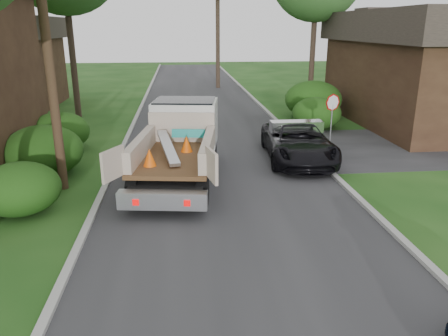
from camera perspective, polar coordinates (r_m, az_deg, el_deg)
name	(u,v)px	position (r m, az deg, el deg)	size (l,w,h in m)	color
ground	(244,252)	(10.93, 2.68, -10.86)	(120.00, 120.00, 0.00)	#163F12
road	(213,146)	(20.22, -1.45, 2.90)	(8.00, 90.00, 0.02)	#28282B
curb_left	(123,147)	(20.32, -13.06, 2.67)	(0.20, 90.00, 0.12)	#9E9E99
curb_right	(300,142)	(20.90, 9.85, 3.30)	(0.20, 90.00, 0.12)	#9E9E99
stop_sign	(332,110)	(19.94, 13.95, 7.39)	(0.71, 0.32, 2.48)	slate
utility_pole	(46,30)	(14.99, -22.28, 16.36)	(2.42, 1.25, 10.00)	#382619
house_right	(440,66)	(27.64, 26.37, 11.82)	(9.72, 12.96, 6.20)	#331F15
hedge_left_a	(20,189)	(14.07, -25.12, -2.45)	(2.34, 2.34, 1.53)	#193D0E
hedge_left_b	(43,151)	(17.29, -22.53, 2.08)	(2.86, 2.86, 1.87)	#193D0E
hedge_left_c	(60,131)	(20.66, -20.68, 4.48)	(2.60, 2.60, 1.70)	#193D0E
hedge_right_a	(317,113)	(24.02, 12.00, 7.01)	(2.60, 2.60, 1.70)	#193D0E
hedge_right_b	(313,99)	(27.00, 11.57, 8.78)	(3.38, 3.38, 2.21)	#193D0E
flatbed_truck	(181,137)	(16.19, -5.59, 4.08)	(3.73, 7.11, 2.57)	black
black_pickup	(298,142)	(18.17, 9.64, 3.38)	(2.53, 5.48, 1.52)	black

